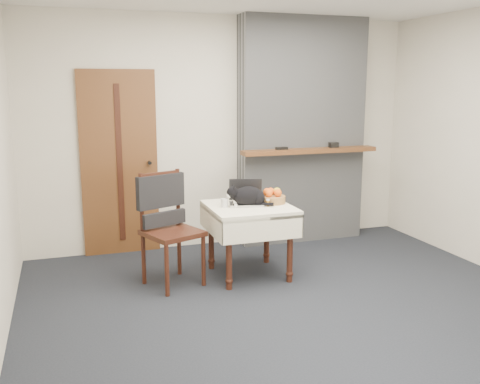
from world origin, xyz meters
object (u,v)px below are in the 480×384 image
(cream_jar, at_px, (225,203))
(fruit_basket, at_px, (272,197))
(door, at_px, (119,163))
(side_table, at_px, (249,217))
(laptop, at_px, (246,198))
(chair, at_px, (166,213))
(cat, at_px, (248,196))
(pill_bottle, at_px, (268,203))

(cream_jar, distance_m, fruit_basket, 0.50)
(door, height_order, side_table, door)
(laptop, xyz_separation_m, chair, (-0.79, 0.00, -0.09))
(cat, relative_size, chair, 0.42)
(laptop, bearing_deg, cat, -79.47)
(cream_jar, height_order, fruit_basket, fruit_basket)
(side_table, distance_m, chair, 0.80)
(cat, height_order, cream_jar, cat)
(door, relative_size, chair, 1.90)
(door, relative_size, side_table, 2.56)
(cat, bearing_deg, fruit_basket, 14.16)
(pill_bottle, bearing_deg, chair, 170.00)
(cat, height_order, fruit_basket, cat)
(side_table, distance_m, laptop, 0.19)
(door, xyz_separation_m, cream_jar, (0.85, -1.13, -0.26))
(door, height_order, fruit_basket, door)
(door, xyz_separation_m, fruit_basket, (1.34, -1.11, -0.24))
(fruit_basket, distance_m, chair, 1.05)
(side_table, bearing_deg, cat, -129.07)
(door, distance_m, cream_jar, 1.44)
(pill_bottle, bearing_deg, laptop, 134.83)
(side_table, bearing_deg, cream_jar, 177.03)
(side_table, relative_size, cat, 1.76)
(side_table, height_order, fruit_basket, fruit_basket)
(laptop, relative_size, cream_jar, 4.72)
(door, bearing_deg, cream_jar, -53.18)
(laptop, relative_size, chair, 0.36)
(door, relative_size, cat, 4.52)
(door, height_order, cream_jar, door)
(side_table, bearing_deg, door, 133.64)
(chair, bearing_deg, cat, -28.90)
(cat, relative_size, fruit_basket, 1.74)
(cream_jar, bearing_deg, cat, -7.61)
(cream_jar, distance_m, chair, 0.56)
(cream_jar, bearing_deg, pill_bottle, -14.21)
(door, relative_size, fruit_basket, 7.86)
(laptop, relative_size, cat, 0.86)
(laptop, bearing_deg, door, 150.16)
(cream_jar, bearing_deg, laptop, 15.07)
(door, distance_m, cat, 1.60)
(door, xyz_separation_m, side_table, (1.09, -1.14, -0.41))
(cream_jar, xyz_separation_m, pill_bottle, (0.40, -0.10, -0.00))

